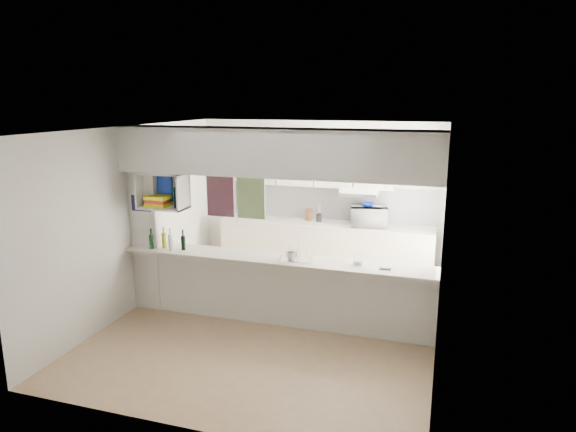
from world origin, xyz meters
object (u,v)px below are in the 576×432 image
at_px(microwave, 369,216).
at_px(bowl, 368,205).
at_px(dish_rack, 297,253).
at_px(wine_bottles, 167,241).

height_order(microwave, bowl, bowl).
bearing_deg(dish_rack, microwave, 57.75).
xyz_separation_m(dish_rack, wine_bottles, (-1.84, -0.08, 0.03)).
distance_m(bowl, wine_bottles, 3.29).
xyz_separation_m(bowl, dish_rack, (-0.59, -2.11, -0.26)).
relative_size(microwave, dish_rack, 1.21).
height_order(microwave, dish_rack, microwave).
distance_m(bowl, dish_rack, 2.21).
relative_size(bowl, wine_bottles, 0.43).
bearing_deg(wine_bottles, bowl, 42.05).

